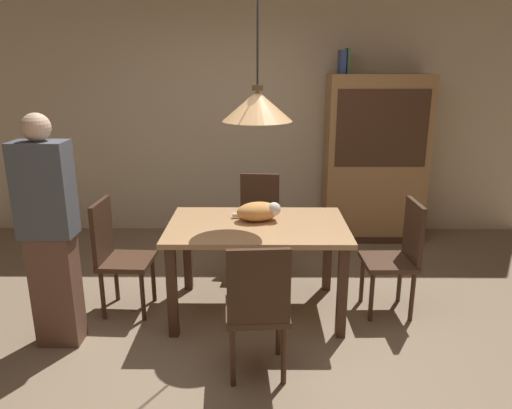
{
  "coord_description": "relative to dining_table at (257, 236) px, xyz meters",
  "views": [
    {
      "loc": [
        0.03,
        -2.99,
        1.96
      ],
      "look_at": [
        0.01,
        0.78,
        0.85
      ],
      "focal_mm": 33.79,
      "sensor_mm": 36.0,
      "label": 1
    }
  ],
  "objects": [
    {
      "name": "chair_left_side",
      "position": [
        -1.13,
        0.0,
        -0.14
      ],
      "size": [
        0.42,
        0.42,
        0.93
      ],
      "color": "#472D1E",
      "rests_on": "ground"
    },
    {
      "name": "hutch_bookcase",
      "position": [
        1.31,
        1.74,
        0.24
      ],
      "size": [
        1.12,
        0.45,
        1.85
      ],
      "color": "#A87A4C",
      "rests_on": "ground"
    },
    {
      "name": "chair_far_back",
      "position": [
        0.01,
        0.88,
        -0.14
      ],
      "size": [
        0.44,
        0.44,
        0.93
      ],
      "color": "#472D1E",
      "rests_on": "ground"
    },
    {
      "name": "pendant_lamp",
      "position": [
        0.0,
        0.0,
        1.01
      ],
      "size": [
        0.52,
        0.52,
        1.3
      ],
      "color": "#E0A86B"
    },
    {
      "name": "book_green_slim",
      "position": [
        0.94,
        1.74,
        1.33
      ],
      "size": [
        0.03,
        0.2,
        0.26
      ],
      "primitive_type": "cube",
      "color": "#427A4C",
      "rests_on": "hutch_bookcase"
    },
    {
      "name": "book_blue_wide",
      "position": [
        0.89,
        1.74,
        1.32
      ],
      "size": [
        0.06,
        0.24,
        0.24
      ],
      "primitive_type": "cube",
      "color": "#384C93",
      "rests_on": "hutch_bookcase"
    },
    {
      "name": "chair_right_side",
      "position": [
        1.13,
        0.0,
        -0.14
      ],
      "size": [
        0.41,
        0.41,
        0.93
      ],
      "color": "#472D1E",
      "rests_on": "ground"
    },
    {
      "name": "person_standing",
      "position": [
        -1.43,
        -0.47,
        0.19
      ],
      "size": [
        0.36,
        0.22,
        1.66
      ],
      "color": "brown",
      "rests_on": "ground"
    },
    {
      "name": "cat_sleeping",
      "position": [
        0.01,
        0.09,
        0.18
      ],
      "size": [
        0.4,
        0.29,
        0.16
      ],
      "color": "#E59951",
      "rests_on": "dining_table"
    },
    {
      "name": "back_wall",
      "position": [
        -0.02,
        2.07,
        0.8
      ],
      "size": [
        6.4,
        0.1,
        2.9
      ],
      "primitive_type": "cube",
      "color": "beige",
      "rests_on": "ground"
    },
    {
      "name": "chair_near_front",
      "position": [
        0.01,
        -0.88,
        -0.14
      ],
      "size": [
        0.43,
        0.43,
        0.93
      ],
      "color": "#472D1E",
      "rests_on": "ground"
    },
    {
      "name": "dining_table",
      "position": [
        0.0,
        0.0,
        0.0
      ],
      "size": [
        1.4,
        0.9,
        0.75
      ],
      "color": "tan",
      "rests_on": "ground"
    },
    {
      "name": "ground",
      "position": [
        -0.02,
        -0.58,
        -0.65
      ],
      "size": [
        10.0,
        10.0,
        0.0
      ],
      "primitive_type": "plane",
      "color": "#847056"
    }
  ]
}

